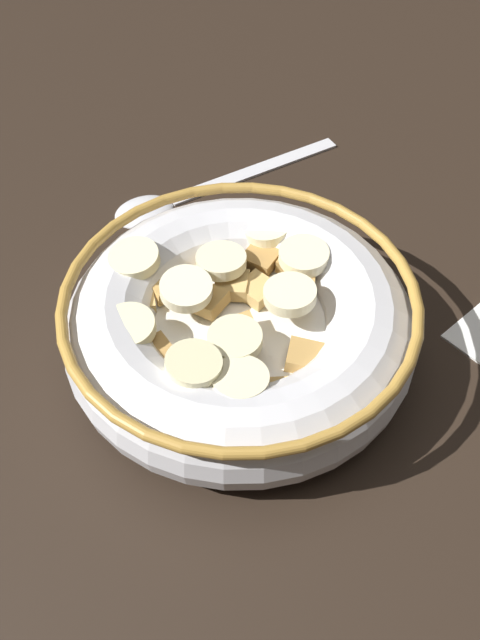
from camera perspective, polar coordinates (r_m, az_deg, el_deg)
name	(u,v)px	position (r cm, az deg, el deg)	size (l,w,h in cm)	color
ground_plane	(240,368)	(41.55, 0.00, -3.63)	(137.09, 137.09, 2.00)	black
cereal_bowl	(239,325)	(38.75, -0.06, -0.36)	(18.07, 18.07, 5.13)	silver
spoon	(181,195)	(49.94, -4.44, 9.38)	(10.65, 14.99, 0.80)	silver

